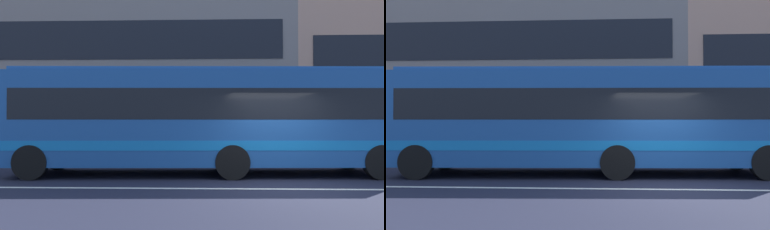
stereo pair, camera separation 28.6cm
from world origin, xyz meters
TOP-DOWN VIEW (x-y plane):
  - ground_plane at (0.00, 0.00)m, footprint 160.00×160.00m
  - lane_centre_line at (0.00, 0.00)m, footprint 60.00×0.16m
  - apartment_block_left at (-7.31, 15.06)m, footprint 20.40×8.54m
  - transit_bus at (-2.07, 2.62)m, footprint 12.15×3.08m

SIDE VIEW (x-z plane):
  - ground_plane at x=0.00m, z-range 0.00..0.00m
  - lane_centre_line at x=0.00m, z-range 0.00..0.01m
  - transit_bus at x=-2.07m, z-range 0.17..3.45m
  - apartment_block_left at x=-7.31m, z-range 0.00..10.50m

